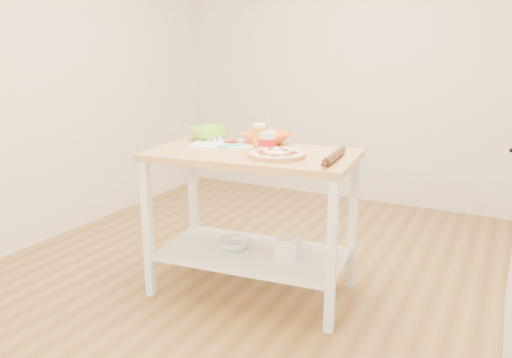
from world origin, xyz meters
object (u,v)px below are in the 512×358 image
object	(u,v)px
knife	(214,139)
shelf_glass_bowl	(234,244)
beer_pint	(259,137)
prep_island	(252,192)
rolling_pin	(335,156)
pizza	(277,154)
spatula	(229,146)
yogurt_tub	(267,142)
green_bowl	(210,133)
shelf_bin	(288,248)
cutting_board	(225,143)
orange_bowl	(266,138)

from	to	relation	value
knife	shelf_glass_bowl	size ratio (longest dim) A/B	1.31
beer_pint	prep_island	bearing A→B (deg)	-135.49
rolling_pin	pizza	bearing A→B (deg)	-167.37
rolling_pin	shelf_glass_bowl	size ratio (longest dim) A/B	1.82
knife	rolling_pin	size ratio (longest dim) A/B	0.72
rolling_pin	spatula	bearing A→B (deg)	178.43
pizza	rolling_pin	xyz separation A→B (m)	(0.31, 0.07, 0.01)
yogurt_tub	knife	bearing A→B (deg)	162.72
spatula	beer_pint	bearing A→B (deg)	-30.43
green_bowl	shelf_bin	xyz separation A→B (m)	(0.67, -0.20, -0.62)
prep_island	green_bowl	size ratio (longest dim) A/B	4.80
prep_island	cutting_board	xyz separation A→B (m)	(-0.25, 0.11, 0.26)
shelf_bin	shelf_glass_bowl	bearing A→B (deg)	-175.79
yogurt_tub	prep_island	bearing A→B (deg)	-159.23
spatula	green_bowl	world-z (taller)	green_bowl
spatula	beer_pint	size ratio (longest dim) A/B	0.77
orange_bowl	rolling_pin	bearing A→B (deg)	-25.14
pizza	green_bowl	xyz separation A→B (m)	(-0.63, 0.29, 0.03)
yogurt_tub	rolling_pin	distance (m)	0.43
knife	shelf_glass_bowl	xyz separation A→B (m)	(0.25, -0.18, -0.63)
prep_island	spatula	distance (m)	0.32
yogurt_tub	shelf_glass_bowl	xyz separation A→B (m)	(-0.21, -0.04, -0.67)
knife	yogurt_tub	bearing A→B (deg)	-29.93
prep_island	rolling_pin	xyz separation A→B (m)	(0.51, 0.00, 0.27)
pizza	green_bowl	size ratio (longest dim) A/B	1.23
orange_bowl	yogurt_tub	bearing A→B (deg)	-61.82
yogurt_tub	shelf_glass_bowl	distance (m)	0.70
shelf_bin	spatula	bearing A→B (deg)	179.98
prep_island	beer_pint	distance (m)	0.33
spatula	pizza	bearing A→B (deg)	-46.90
pizza	green_bowl	world-z (taller)	green_bowl
shelf_glass_bowl	shelf_bin	xyz separation A→B (m)	(0.36, 0.03, 0.03)
pizza	yogurt_tub	distance (m)	0.15
knife	cutting_board	bearing A→B (deg)	-39.71
shelf_glass_bowl	beer_pint	bearing A→B (deg)	12.85
knife	rolling_pin	distance (m)	0.90
shelf_glass_bowl	yogurt_tub	bearing A→B (deg)	9.90
knife	green_bowl	xyz separation A→B (m)	(-0.06, 0.05, 0.02)
cutting_board	prep_island	bearing A→B (deg)	-42.21
shelf_glass_bowl	rolling_pin	bearing A→B (deg)	0.72
pizza	knife	world-z (taller)	pizza
prep_island	pizza	bearing A→B (deg)	-19.15
beer_pint	shelf_bin	distance (m)	0.69
spatula	orange_bowl	xyz separation A→B (m)	(0.13, 0.24, 0.02)
cutting_board	yogurt_tub	distance (m)	0.35
cutting_board	beer_pint	xyz separation A→B (m)	(0.29, -0.08, 0.07)
beer_pint	rolling_pin	world-z (taller)	beer_pint
spatula	yogurt_tub	world-z (taller)	yogurt_tub
pizza	shelf_glass_bowl	size ratio (longest dim) A/B	1.61
prep_island	yogurt_tub	xyz separation A→B (m)	(0.08, 0.03, 0.31)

